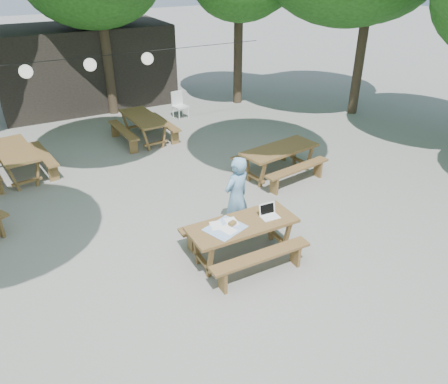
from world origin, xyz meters
TOP-DOWN VIEW (x-y plane):
  - ground at (0.00, 0.00)m, footprint 80.00×80.00m
  - pavilion at (0.50, 10.50)m, footprint 6.00×3.00m
  - main_picnic_table at (0.78, -0.42)m, footprint 2.00×1.58m
  - picnic_table_ne at (3.33, 2.10)m, footprint 2.11×1.85m
  - picnic_table_far_w at (-2.51, 5.17)m, footprint 1.81×2.09m
  - picnic_table_far_e at (1.11, 6.00)m, footprint 1.70×2.05m
  - woman at (1.06, 0.30)m, footprint 0.71×0.57m
  - plastic_chair at (2.88, 7.38)m, footprint 0.51×0.51m
  - laptop at (1.32, -0.44)m, footprint 0.34×0.27m
  - tabletop_clutter at (0.45, -0.41)m, footprint 0.80×0.74m
  - paper_lanterns at (-0.19, 6.00)m, footprint 9.00×0.34m

SIDE VIEW (x-z plane):
  - ground at x=0.00m, z-range 0.00..0.00m
  - plastic_chair at x=2.88m, z-range -0.19..0.71m
  - main_picnic_table at x=0.78m, z-range 0.01..0.76m
  - picnic_table_ne at x=3.33m, z-range 0.01..0.76m
  - picnic_table_far_w at x=-2.51m, z-range 0.01..0.76m
  - picnic_table_far_e at x=1.11m, z-range 0.01..0.76m
  - tabletop_clutter at x=0.45m, z-range 0.72..0.80m
  - laptop at x=1.32m, z-range 0.69..0.93m
  - woman at x=1.06m, z-range 0.00..1.70m
  - pavilion at x=0.50m, z-range 0.00..2.80m
  - paper_lanterns at x=-0.19m, z-range 2.21..2.59m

